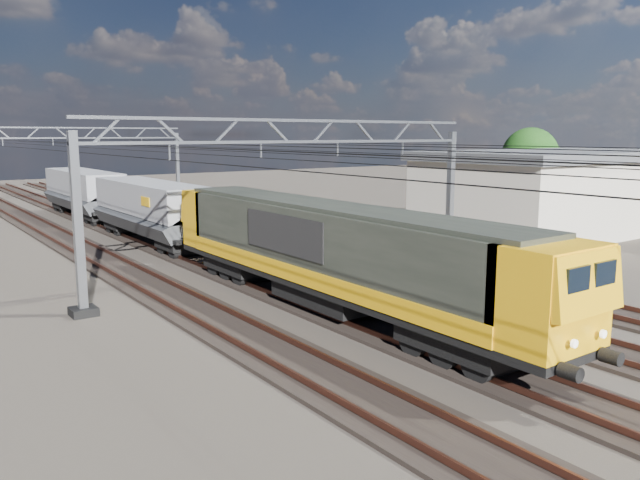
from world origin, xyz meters
TOP-DOWN VIEW (x-y plane):
  - ground at (0.00, 0.00)m, footprint 160.00×160.00m
  - track_outer_west at (-6.00, 0.00)m, footprint 2.60×140.00m
  - track_loco at (-2.00, 0.00)m, footprint 2.60×140.00m
  - track_inner_east at (2.00, 0.00)m, footprint 2.60×140.00m
  - track_outer_east at (6.00, 0.00)m, footprint 2.60×140.00m
  - catenary_gantry_mid at (0.00, 4.00)m, footprint 19.90×0.90m
  - catenary_gantry_far at (0.00, 40.00)m, footprint 19.90×0.90m
  - overhead_wires at (0.00, 8.00)m, footprint 12.03×140.00m
  - locomotive at (-2.00, -0.77)m, footprint 2.76×21.10m
  - hopper_wagon_lead at (-2.00, 16.92)m, footprint 3.38×13.00m
  - hopper_wagon_mid at (-2.00, 31.12)m, footprint 3.38×13.00m
  - industrial_shed at (22.00, 6.00)m, footprint 18.60×10.60m
  - tree_far at (30.32, 13.79)m, footprint 5.23×4.83m

SIDE VIEW (x-z plane):
  - ground at x=0.00m, z-range 0.00..0.00m
  - track_outer_west at x=-6.00m, z-range -0.08..0.22m
  - track_loco at x=-2.00m, z-range -0.08..0.22m
  - track_inner_east at x=2.00m, z-range -0.08..0.22m
  - track_outer_east at x=6.00m, z-range -0.08..0.22m
  - hopper_wagon_lead at x=-2.00m, z-range 0.60..3.86m
  - hopper_wagon_mid at x=-2.00m, z-range 0.60..3.86m
  - locomotive at x=-2.00m, z-range 0.52..4.14m
  - industrial_shed at x=22.00m, z-range 0.03..5.43m
  - catenary_gantry_mid at x=0.00m, z-range 0.35..7.46m
  - catenary_gantry_far at x=0.00m, z-range 0.35..7.46m
  - tree_far at x=30.32m, z-range 0.96..8.02m
  - overhead_wires at x=0.00m, z-range 5.48..6.02m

